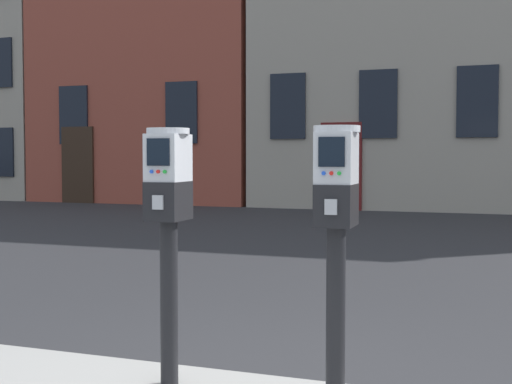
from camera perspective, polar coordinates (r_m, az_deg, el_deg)
parking_meter_near_kerb at (r=3.67m, az=-6.92°, el=-1.31°), size 0.23×0.26×1.30m
parking_meter_twin_adjacent at (r=3.35m, az=6.34°, el=-1.70°), size 0.23×0.26×1.30m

